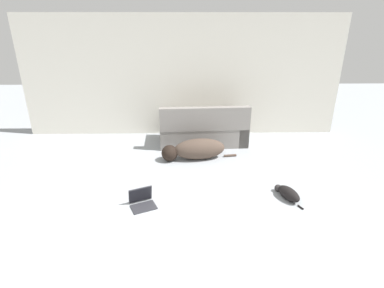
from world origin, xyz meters
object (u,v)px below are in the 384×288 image
Objects in this scene: couch at (203,131)px; laptop_open at (142,200)px; cat at (288,193)px; dog at (195,150)px.

couch is 4.34× the size of laptop_open.
cat is at bearing 113.85° from couch.
couch is 2.49m from cat.
dog is (-0.20, -0.82, -0.08)m from couch.
couch is 1.27× the size of dog.
laptop_open is (-0.99, -2.34, -0.19)m from couch.
couch reaches higher than cat.
laptop_open is at bearing 54.93° from dog.
dog is at bearing 20.34° from cat.
laptop_open is at bearing 70.25° from cat.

